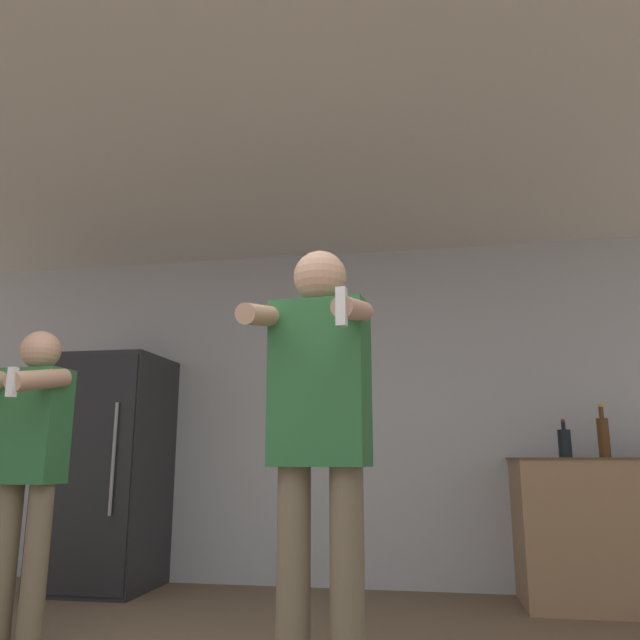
% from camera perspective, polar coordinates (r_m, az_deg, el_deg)
% --- Properties ---
extents(wall_back, '(7.00, 0.06, 2.55)m').
position_cam_1_polar(wall_back, '(4.91, -0.77, -8.41)').
color(wall_back, '#B2B7BC').
rests_on(wall_back, ground_plane).
extents(ceiling_slab, '(7.00, 3.64, 0.05)m').
position_cam_1_polar(ceiling_slab, '(3.73, -5.40, 13.79)').
color(ceiling_slab, silver).
rests_on(ceiling_slab, wall_back).
extents(refrigerator, '(0.77, 0.75, 1.68)m').
position_cam_1_polar(refrigerator, '(5.03, -18.92, -12.81)').
color(refrigerator, '#262628').
rests_on(refrigerator, ground_plane).
extents(counter, '(1.32, 0.67, 0.93)m').
position_cam_1_polar(counter, '(4.64, 25.88, -17.01)').
color(counter, '#997551').
rests_on(counter, ground_plane).
extents(bottle_amber_bourbon, '(0.09, 0.09, 0.26)m').
position_cam_1_polar(bottle_amber_bourbon, '(4.59, 21.47, -10.39)').
color(bottle_amber_bourbon, black).
rests_on(bottle_amber_bourbon, counter).
extents(bottle_tall_gin, '(0.08, 0.08, 0.36)m').
position_cam_1_polar(bottle_tall_gin, '(4.64, 24.49, -9.60)').
color(bottle_tall_gin, '#563314').
rests_on(bottle_tall_gin, counter).
extents(person_woman_foreground, '(0.49, 0.52, 1.78)m').
position_cam_1_polar(person_woman_foreground, '(2.53, -0.05, -9.84)').
color(person_woman_foreground, '#75664C').
rests_on(person_woman_foreground, ground_plane).
extents(person_man_side, '(0.44, 0.52, 1.60)m').
position_cam_1_polar(person_man_side, '(3.64, -25.09, -10.86)').
color(person_man_side, '#75664C').
rests_on(person_man_side, ground_plane).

